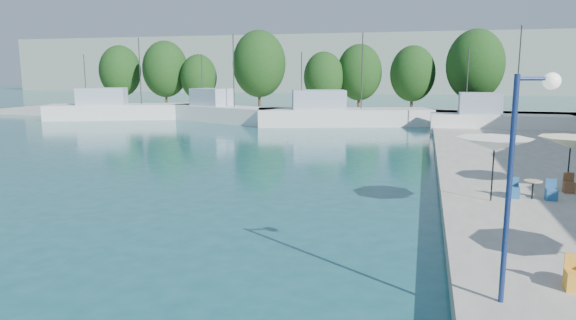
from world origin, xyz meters
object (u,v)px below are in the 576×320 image
(umbrella_white, at_px, (495,144))
(street_lamp, at_px, (526,146))
(trawler_01, at_px, (122,110))
(trawler_04, at_px, (496,122))
(trawler_03, at_px, (340,116))
(umbrella_cream, at_px, (571,143))
(trawler_02, at_px, (223,112))

(umbrella_white, bearing_deg, street_lamp, -93.51)
(trawler_01, bearing_deg, umbrella_white, -65.41)
(trawler_04, bearing_deg, trawler_03, 165.10)
(trawler_03, relative_size, trawler_04, 1.53)
(trawler_01, relative_size, trawler_03, 0.99)
(trawler_04, xyz_separation_m, umbrella_cream, (-0.27, -26.32, 1.55))
(trawler_02, bearing_deg, umbrella_white, -30.58)
(trawler_01, height_order, trawler_02, same)
(trawler_01, height_order, umbrella_cream, trawler_01)
(trawler_04, xyz_separation_m, street_lamp, (-4.37, -39.14, 3.01))
(trawler_02, height_order, umbrella_cream, trawler_02)
(trawler_03, distance_m, umbrella_white, 35.50)
(trawler_02, height_order, street_lamp, trawler_02)
(umbrella_cream, bearing_deg, trawler_03, 116.47)
(trawler_03, height_order, trawler_04, same)
(trawler_01, distance_m, umbrella_cream, 52.43)
(trawler_02, relative_size, trawler_04, 1.21)
(trawler_03, bearing_deg, umbrella_cream, -80.33)
(umbrella_white, height_order, street_lamp, street_lamp)
(trawler_01, xyz_separation_m, trawler_02, (13.28, -0.17, 0.00))
(trawler_01, relative_size, trawler_04, 1.51)
(trawler_02, bearing_deg, trawler_03, 19.80)
(street_lamp, bearing_deg, trawler_02, 94.95)
(trawler_03, height_order, umbrella_white, trawler_03)
(trawler_02, relative_size, street_lamp, 3.00)
(street_lamp, bearing_deg, trawler_01, 106.34)
(umbrella_white, xyz_separation_m, street_lamp, (-0.58, -9.53, 1.21))
(trawler_01, relative_size, street_lamp, 3.73)
(umbrella_white, relative_size, street_lamp, 0.58)
(trawler_01, xyz_separation_m, street_lamp, (38.03, -43.99, 3.02))
(trawler_01, xyz_separation_m, trawler_03, (27.07, -0.93, -0.00))
(trawler_01, bearing_deg, street_lamp, -72.82)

